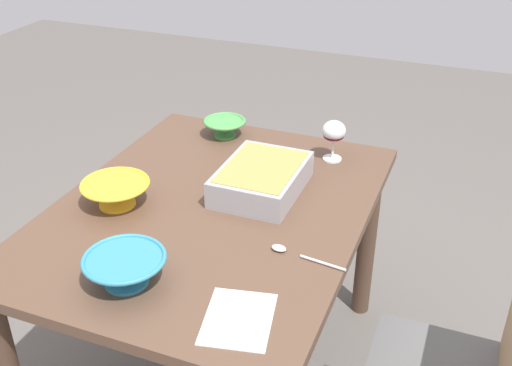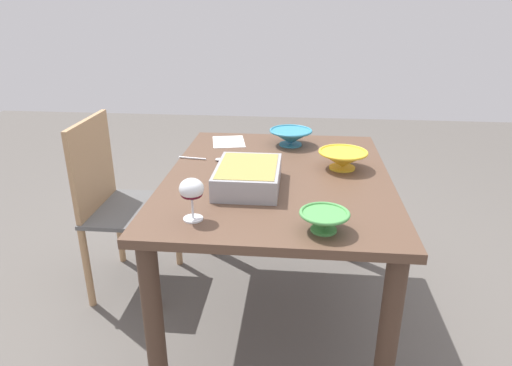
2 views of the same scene
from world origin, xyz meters
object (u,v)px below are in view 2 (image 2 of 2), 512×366
object	(u,v)px
dining_table	(278,199)
casserole_dish	(248,175)
chair	(115,198)
napkin	(229,142)
small_bowl	(291,136)
serving_spoon	(211,159)
wine_glass	(192,191)
serving_bowl	(324,220)
mixing_bowl	(343,159)

from	to	relation	value
dining_table	casserole_dish	bearing A→B (deg)	142.77
chair	napkin	world-z (taller)	chair
small_bowl	napkin	size ratio (longest dim) A/B	1.05
serving_spoon	napkin	world-z (taller)	serving_spoon
wine_glass	serving_bowl	bearing A→B (deg)	-95.01
casserole_dish	small_bowl	size ratio (longest dim) A/B	1.56
serving_spoon	napkin	xyz separation A→B (m)	(0.30, -0.04, -0.01)
mixing_bowl	serving_spoon	size ratio (longest dim) A/B	0.97
dining_table	mixing_bowl	distance (m)	0.34
small_bowl	serving_spoon	size ratio (longest dim) A/B	0.97
casserole_dish	small_bowl	bearing A→B (deg)	-15.08
chair	small_bowl	distance (m)	0.95
small_bowl	napkin	world-z (taller)	small_bowl
dining_table	wine_glass	world-z (taller)	wine_glass
wine_glass	dining_table	bearing A→B (deg)	-30.59
casserole_dish	napkin	bearing A→B (deg)	15.98
mixing_bowl	serving_bowl	xyz separation A→B (m)	(-0.60, 0.11, -0.01)
mixing_bowl	wine_glass	bearing A→B (deg)	135.46
serving_spoon	wine_glass	bearing A→B (deg)	-174.95
serving_bowl	serving_spoon	world-z (taller)	serving_bowl
serving_bowl	napkin	bearing A→B (deg)	25.92
small_bowl	serving_spoon	xyz separation A→B (m)	(-0.28, 0.37, -0.04)
wine_glass	serving_spoon	distance (m)	0.62
dining_table	casserole_dish	xyz separation A→B (m)	(-0.15, 0.11, 0.16)
wine_glass	small_bowl	distance (m)	0.94
casserole_dish	serving_spoon	bearing A→B (deg)	34.87
chair	serving_spoon	world-z (taller)	chair
chair	mixing_bowl	bearing A→B (deg)	-94.65
small_bowl	serving_spoon	distance (m)	0.46
casserole_dish	mixing_bowl	bearing A→B (deg)	-57.36
chair	serving_spoon	bearing A→B (deg)	-94.68
dining_table	mixing_bowl	xyz separation A→B (m)	(0.10, -0.28, 0.16)
wine_glass	serving_bowl	xyz separation A→B (m)	(-0.04, -0.45, -0.07)
napkin	chair	bearing A→B (deg)	115.05
wine_glass	serving_bowl	distance (m)	0.45
mixing_bowl	serving_spoon	world-z (taller)	mixing_bowl
casserole_dish	wine_glass	bearing A→B (deg)	153.02
wine_glass	serving_bowl	world-z (taller)	wine_glass
small_bowl	serving_bowl	size ratio (longest dim) A/B	1.33
chair	mixing_bowl	size ratio (longest dim) A/B	4.16
casserole_dish	small_bowl	distance (m)	0.60
wine_glass	chair	bearing A→B (deg)	41.01
dining_table	napkin	distance (m)	0.55
dining_table	chair	world-z (taller)	chair
serving_spoon	dining_table	bearing A→B (deg)	-115.17
serving_bowl	mixing_bowl	bearing A→B (deg)	-10.09
dining_table	serving_spoon	world-z (taller)	serving_spoon
dining_table	serving_bowl	xyz separation A→B (m)	(-0.50, -0.17, 0.15)
dining_table	serving_spoon	xyz separation A→B (m)	(0.15, 0.32, 0.12)
dining_table	chair	bearing A→B (deg)	76.93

